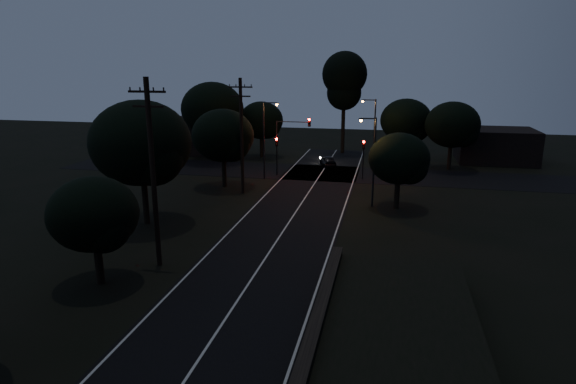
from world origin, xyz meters
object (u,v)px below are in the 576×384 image
at_px(signal_left, 277,149).
at_px(streetlight_a, 266,135).
at_px(utility_pole_mid, 153,171).
at_px(tall_pine, 344,80).
at_px(signal_right, 363,152).
at_px(streetlight_b, 373,130).
at_px(car, 328,161).
at_px(signal_mast, 292,136).
at_px(streetlight_c, 372,156).
at_px(utility_pole_far, 242,135).

xyz_separation_m(signal_left, streetlight_a, (-0.71, -1.99, 1.80)).
xyz_separation_m(utility_pole_mid, tall_pine, (7.00, 40.00, 3.87)).
distance_m(tall_pine, signal_left, 17.40).
distance_m(signal_left, signal_right, 9.20).
distance_m(utility_pole_mid, streetlight_b, 31.15).
height_order(utility_pole_mid, streetlight_a, utility_pole_mid).
xyz_separation_m(streetlight_a, car, (5.49, 8.00, -4.01)).
distance_m(tall_pine, streetlight_b, 12.82).
distance_m(signal_mast, streetlight_a, 3.13).
height_order(streetlight_b, streetlight_c, streetlight_b).
relative_size(streetlight_a, car, 2.18).
xyz_separation_m(signal_right, streetlight_a, (-9.91, -1.99, 1.80)).
bearing_deg(tall_pine, signal_mast, -104.62).
distance_m(streetlight_c, car, 17.37).
xyz_separation_m(utility_pole_far, streetlight_c, (11.83, -2.00, -1.13)).
bearing_deg(car, tall_pine, -113.19).
height_order(utility_pole_mid, tall_pine, tall_pine).
distance_m(signal_mast, car, 7.71).
xyz_separation_m(utility_pole_far, streetlight_a, (0.69, 6.00, -0.85)).
distance_m(utility_pole_far, tall_pine, 24.39).
xyz_separation_m(utility_pole_far, signal_left, (1.40, 7.99, -2.65)).
distance_m(utility_pole_mid, streetlight_c, 19.15).
distance_m(streetlight_a, streetlight_c, 13.72).
height_order(signal_mast, streetlight_b, streetlight_b).
bearing_deg(signal_right, signal_mast, 179.97).
distance_m(utility_pole_far, streetlight_c, 12.05).
bearing_deg(streetlight_a, signal_left, 70.41).
height_order(signal_left, signal_right, same).
bearing_deg(signal_right, signal_left, 180.00).
relative_size(signal_right, signal_mast, 0.66).
relative_size(utility_pole_far, tall_pine, 0.79).
distance_m(signal_right, streetlight_a, 10.26).
relative_size(tall_pine, signal_left, 3.25).
bearing_deg(utility_pole_far, signal_right, 37.00).
xyz_separation_m(signal_mast, streetlight_b, (8.22, 4.01, 0.30)).
bearing_deg(streetlight_b, streetlight_a, -150.52).
bearing_deg(streetlight_b, car, 158.67).
bearing_deg(utility_pole_mid, streetlight_c, 51.74).
height_order(signal_mast, streetlight_c, streetlight_c).
bearing_deg(streetlight_b, streetlight_c, -87.86).
bearing_deg(signal_right, streetlight_a, -168.66).
bearing_deg(signal_left, utility_pole_far, -99.94).
bearing_deg(streetlight_b, tall_pine, 111.38).
distance_m(utility_pole_far, car, 16.06).
relative_size(utility_pole_mid, utility_pole_far, 1.05).
distance_m(signal_left, signal_mast, 2.26).
xyz_separation_m(signal_right, car, (-4.42, 6.01, -2.21)).
bearing_deg(tall_pine, streetlight_c, -79.07).
relative_size(utility_pole_far, car, 2.86).
relative_size(signal_right, streetlight_b, 0.51).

